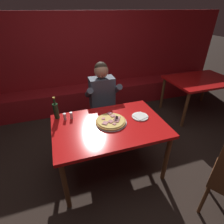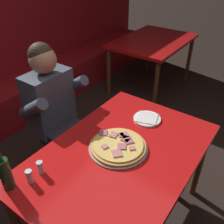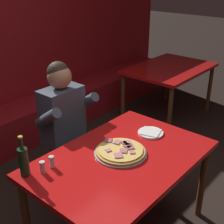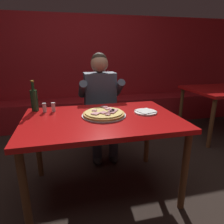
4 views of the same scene
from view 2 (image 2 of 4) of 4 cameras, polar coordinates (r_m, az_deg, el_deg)
The scene contains 9 objects.
ground_plane at distance 2.21m, azimuth 1.52°, elevation -23.31°, with size 24.00×24.00×0.00m, color black.
main_dining_table at distance 1.69m, azimuth 1.86°, elevation -11.16°, with size 1.34×0.89×0.74m.
pizza at distance 1.66m, azimuth 1.43°, elevation -7.77°, with size 0.39×0.39×0.05m.
plate_white_paper at distance 1.93m, azimuth 8.03°, elevation -1.51°, with size 0.21×0.21×0.02m.
beer_bottle at distance 1.48m, azimuth -23.25°, elevation -12.66°, with size 0.07×0.07×0.29m.
shaker_parmesan at distance 1.52m, azimuth -18.30°, elevation -13.91°, with size 0.04×0.04×0.09m.
shaker_black_pepper at distance 1.55m, azimuth -16.04°, elevation -12.19°, with size 0.04×0.04×0.09m.
diner_seated_blue_shirt at distance 2.11m, azimuth -12.26°, elevation -0.06°, with size 0.53×0.53×1.27m.
background_dining_table at distance 3.72m, azimuth 9.33°, elevation 14.81°, with size 1.24×0.87×0.74m.
Camera 2 is at (-1.00, -0.65, 1.87)m, focal length 40.00 mm.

